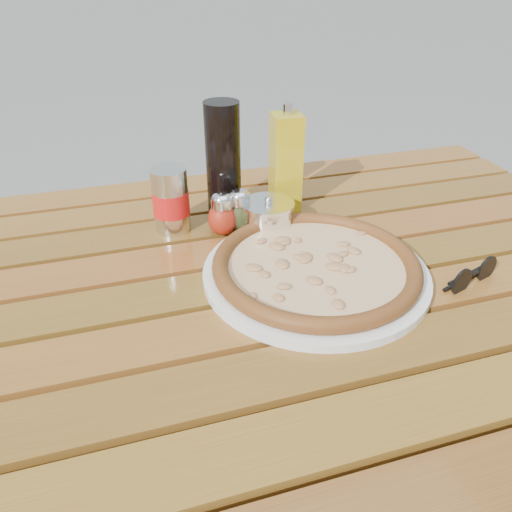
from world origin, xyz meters
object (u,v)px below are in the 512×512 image
object	(u,v)px
soda_can	(171,201)
oregano_shaker	(240,211)
table	(259,315)
olive_oil_cruet	(286,162)
pizza	(316,265)
dark_bottle	(223,161)
sunglasses	(473,275)
pepper_shaker	(223,215)
parmesan_tin	(268,217)
plate	(315,273)

from	to	relation	value
soda_can	oregano_shaker	bearing A→B (deg)	-17.85
table	olive_oil_cruet	size ratio (longest dim) A/B	6.67
table	pizza	world-z (taller)	pizza
table	pizza	distance (m)	0.13
soda_can	pizza	bearing A→B (deg)	-49.57
dark_bottle	sunglasses	distance (m)	0.48
oregano_shaker	dark_bottle	world-z (taller)	dark_bottle
pizza	pepper_shaker	xyz separation A→B (m)	(-0.11, 0.18, 0.02)
olive_oil_cruet	oregano_shaker	bearing A→B (deg)	-149.85
table	pepper_shaker	world-z (taller)	pepper_shaker
pepper_shaker	soda_can	xyz separation A→B (m)	(-0.09, 0.04, 0.02)
table	olive_oil_cruet	xyz separation A→B (m)	(0.12, 0.23, 0.17)
pepper_shaker	parmesan_tin	bearing A→B (deg)	-12.37
oregano_shaker	plate	bearing A→B (deg)	-68.70
pepper_shaker	oregano_shaker	world-z (taller)	same
pizza	soda_can	bearing A→B (deg)	130.43
oregano_shaker	dark_bottle	xyz separation A→B (m)	(-0.01, 0.07, 0.07)
pepper_shaker	oregano_shaker	size ratio (longest dim) A/B	1.00
pizza	plate	bearing A→B (deg)	-90.00
soda_can	sunglasses	distance (m)	0.53
dark_bottle	pizza	bearing A→B (deg)	-72.13
sunglasses	plate	bearing A→B (deg)	140.71
soda_can	olive_oil_cruet	size ratio (longest dim) A/B	0.57
dark_bottle	parmesan_tin	xyz separation A→B (m)	(0.06, -0.10, -0.08)
parmesan_tin	sunglasses	size ratio (longest dim) A/B	1.01
plate	pepper_shaker	xyz separation A→B (m)	(-0.11, 0.18, 0.03)
dark_bottle	sunglasses	xyz separation A→B (m)	(0.31, -0.35, -0.09)
plate	parmesan_tin	size ratio (longest dim) A/B	3.26
parmesan_tin	sunglasses	xyz separation A→B (m)	(0.25, -0.26, -0.01)
plate	parmesan_tin	world-z (taller)	parmesan_tin
plate	soda_can	size ratio (longest dim) A/B	3.00
parmesan_tin	sunglasses	world-z (taller)	parmesan_tin
table	plate	distance (m)	0.12
parmesan_tin	sunglasses	bearing A→B (deg)	-45.27
plate	sunglasses	world-z (taller)	sunglasses
oregano_shaker	parmesan_tin	xyz separation A→B (m)	(0.05, -0.02, -0.01)
pepper_shaker	soda_can	bearing A→B (deg)	153.50
table	pepper_shaker	xyz separation A→B (m)	(-0.02, 0.16, 0.11)
oregano_shaker	olive_oil_cruet	distance (m)	0.14
plate	soda_can	bearing A→B (deg)	130.43
pizza	sunglasses	world-z (taller)	sunglasses
olive_oil_cruet	sunglasses	world-z (taller)	olive_oil_cruet
table	oregano_shaker	world-z (taller)	oregano_shaker
plate	pepper_shaker	bearing A→B (deg)	120.25
olive_oil_cruet	parmesan_tin	size ratio (longest dim) A/B	1.90
pepper_shaker	soda_can	distance (m)	0.10
pizza	parmesan_tin	distance (m)	0.17
plate	pizza	bearing A→B (deg)	90.00
soda_can	sunglasses	xyz separation A→B (m)	(0.42, -0.32, -0.04)
pizza	olive_oil_cruet	xyz separation A→B (m)	(0.04, 0.25, 0.07)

